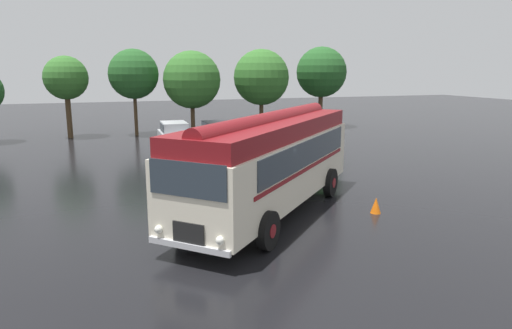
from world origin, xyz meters
TOP-DOWN VIEW (x-y plane):
  - ground_plane at (0.00, 0.00)m, footprint 120.00×120.00m
  - vintage_bus at (0.97, 0.50)m, footprint 8.80×8.92m
  - car_near_left at (-0.06, 14.59)m, footprint 2.02×4.23m
  - car_mid_left at (2.52, 13.91)m, footprint 2.02×4.23m
  - tree_left_of_centre at (-6.61, 21.80)m, footprint 3.09×3.09m
  - tree_centre at (-1.90, 21.60)m, footprint 3.65×3.65m
  - tree_right_of_centre at (2.39, 20.57)m, footprint 4.28×4.28m
  - tree_far_right at (7.94, 20.69)m, footprint 4.36×4.36m
  - tree_extra_right at (13.57, 21.49)m, footprint 4.21×4.21m
  - traffic_cone at (4.40, -0.77)m, footprint 0.36×0.36m

SIDE VIEW (x-z plane):
  - ground_plane at x=0.00m, z-range 0.00..0.00m
  - traffic_cone at x=4.40m, z-range 0.00..0.55m
  - car_near_left at x=-0.06m, z-range 0.02..1.68m
  - car_mid_left at x=2.52m, z-range 0.02..1.68m
  - vintage_bus at x=0.97m, z-range 0.15..3.64m
  - tree_right_of_centre at x=2.39m, z-range 0.92..7.18m
  - tree_left_of_centre at x=-6.61m, z-range 1.30..7.14m
  - tree_far_right at x=7.94m, z-range 1.01..7.45m
  - tree_centre at x=-1.90m, z-range 1.30..7.67m
  - tree_extra_right at x=13.57m, z-range 1.36..8.11m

